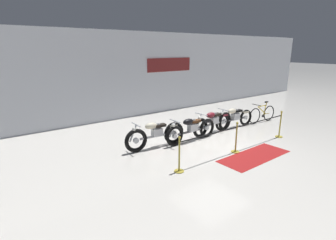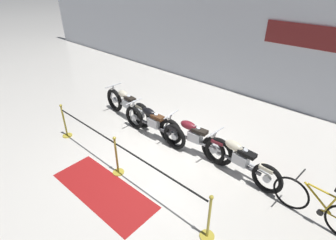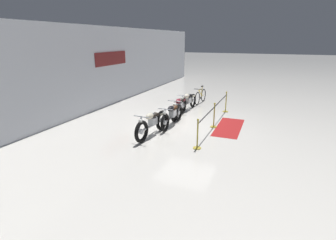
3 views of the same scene
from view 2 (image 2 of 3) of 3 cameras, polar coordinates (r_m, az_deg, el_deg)
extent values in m
plane|color=silver|center=(7.19, -2.20, -7.08)|extent=(120.00, 120.00, 0.00)
cube|color=silver|center=(10.28, 18.75, 15.94)|extent=(28.00, 0.25, 4.20)
cube|color=maroon|center=(9.50, 28.59, 15.64)|extent=(2.82, 0.04, 0.70)
torus|color=black|center=(9.27, -11.55, 4.29)|extent=(0.82, 0.20, 0.82)
torus|color=black|center=(8.14, -5.71, 1.01)|extent=(0.82, 0.20, 0.82)
cylinder|color=silver|center=(9.27, -11.55, 4.29)|extent=(0.20, 0.09, 0.19)
cylinder|color=silver|center=(8.14, -5.71, 1.01)|extent=(0.20, 0.09, 0.19)
cylinder|color=silver|center=(9.22, -12.03, 6.04)|extent=(0.31, 0.08, 0.59)
cube|color=silver|center=(8.58, -8.70, 3.60)|extent=(0.38, 0.25, 0.26)
cylinder|color=silver|center=(8.53, -8.97, 4.89)|extent=(0.19, 0.12, 0.24)
cylinder|color=silver|center=(8.46, -8.64, 4.72)|extent=(0.19, 0.12, 0.24)
cylinder|color=silver|center=(8.49, -6.69, 2.40)|extent=(0.70, 0.12, 0.07)
cube|color=#ADAFB5|center=(8.68, -8.83, 2.87)|extent=(1.21, 0.15, 0.06)
ellipsoid|color=beige|center=(8.65, -9.73, 5.62)|extent=(0.48, 0.25, 0.22)
cube|color=black|center=(8.39, -8.30, 4.66)|extent=(0.41, 0.23, 0.09)
cube|color=beige|center=(8.04, -6.04, 2.93)|extent=(0.33, 0.18, 0.08)
cylinder|color=silver|center=(9.03, -11.83, 7.39)|extent=(0.08, 0.62, 0.04)
sphere|color=silver|center=(9.15, -12.01, 6.72)|extent=(0.14, 0.14, 0.14)
torus|color=black|center=(8.13, -7.32, 0.57)|extent=(0.75, 0.12, 0.75)
torus|color=black|center=(7.14, 1.45, -3.67)|extent=(0.75, 0.12, 0.75)
cylinder|color=silver|center=(8.13, -7.32, 0.57)|extent=(0.18, 0.08, 0.18)
cylinder|color=silver|center=(7.14, 1.45, -3.67)|extent=(0.18, 0.08, 0.18)
cylinder|color=silver|center=(8.05, -7.88, 2.53)|extent=(0.30, 0.06, 0.59)
cube|color=silver|center=(7.49, -2.98, -0.51)|extent=(0.36, 0.23, 0.26)
cylinder|color=silver|center=(7.42, -3.25, 0.93)|extent=(0.18, 0.11, 0.24)
cylinder|color=silver|center=(7.37, -2.79, 0.73)|extent=(0.18, 0.11, 0.24)
cylinder|color=silver|center=(7.48, -0.56, -1.80)|extent=(0.70, 0.08, 0.07)
cube|color=#47474C|center=(7.60, -3.23, -1.29)|extent=(1.30, 0.08, 0.06)
ellipsoid|color=black|center=(7.51, -4.29, 1.79)|extent=(0.46, 0.23, 0.22)
cube|color=#4C2D19|center=(7.31, -2.30, 0.64)|extent=(0.40, 0.21, 0.09)
cube|color=black|center=(7.02, 1.17, -1.69)|extent=(0.32, 0.16, 0.08)
cylinder|color=silver|center=(7.86, -7.48, 4.01)|extent=(0.04, 0.62, 0.04)
sphere|color=silver|center=(7.98, -7.79, 3.27)|extent=(0.14, 0.14, 0.14)
torus|color=black|center=(7.34, 0.53, -2.49)|extent=(0.79, 0.18, 0.78)
torus|color=black|center=(6.68, 11.01, -6.77)|extent=(0.79, 0.18, 0.78)
cylinder|color=silver|center=(7.34, 0.53, -2.49)|extent=(0.19, 0.09, 0.18)
cylinder|color=silver|center=(6.68, 11.01, -6.77)|extent=(0.19, 0.09, 0.18)
cylinder|color=silver|center=(7.24, -0.03, -0.36)|extent=(0.31, 0.08, 0.59)
cube|color=silver|center=(6.87, 5.92, -3.59)|extent=(0.38, 0.25, 0.26)
cylinder|color=silver|center=(6.78, 5.72, -2.06)|extent=(0.19, 0.12, 0.24)
cylinder|color=silver|center=(6.74, 6.30, -2.29)|extent=(0.19, 0.12, 0.24)
cylinder|color=silver|center=(6.92, 8.58, -4.88)|extent=(0.70, 0.12, 0.07)
cube|color=#ADAFB5|center=(6.97, 5.52, -4.41)|extent=(1.22, 0.15, 0.06)
ellipsoid|color=maroon|center=(6.83, 4.42, -1.12)|extent=(0.48, 0.25, 0.22)
cube|color=black|center=(6.69, 6.95, -2.39)|extent=(0.41, 0.23, 0.09)
cube|color=maroon|center=(6.54, 10.86, -4.66)|extent=(0.33, 0.18, 0.08)
cylinder|color=silver|center=(7.05, 0.68, 1.23)|extent=(0.08, 0.62, 0.04)
sphere|color=silver|center=(7.16, 0.16, 0.44)|extent=(0.14, 0.14, 0.14)
torus|color=black|center=(6.76, 9.82, -6.44)|extent=(0.73, 0.15, 0.73)
torus|color=black|center=(6.24, 20.73, -11.85)|extent=(0.73, 0.15, 0.73)
cylinder|color=silver|center=(6.76, 9.82, -6.44)|extent=(0.18, 0.09, 0.17)
cylinder|color=silver|center=(6.24, 20.73, -11.85)|extent=(0.18, 0.09, 0.17)
cylinder|color=silver|center=(6.64, 9.42, -4.15)|extent=(0.31, 0.07, 0.59)
cube|color=silver|center=(6.35, 15.59, -8.14)|extent=(0.37, 0.24, 0.26)
cylinder|color=silver|center=(6.25, 15.52, -6.54)|extent=(0.19, 0.12, 0.24)
cylinder|color=silver|center=(6.22, 16.16, -6.84)|extent=(0.19, 0.12, 0.24)
cylinder|color=silver|center=(6.44, 18.36, -9.66)|extent=(0.70, 0.11, 0.07)
cube|color=#47474C|center=(6.45, 15.04, -8.94)|extent=(1.17, 0.13, 0.06)
ellipsoid|color=beige|center=(6.29, 14.14, -5.40)|extent=(0.47, 0.25, 0.22)
cube|color=black|center=(6.18, 16.88, -7.03)|extent=(0.41, 0.22, 0.09)
cube|color=beige|center=(6.09, 20.76, -9.78)|extent=(0.33, 0.18, 0.08)
cylinder|color=silver|center=(6.45, 10.38, -2.57)|extent=(0.07, 0.62, 0.04)
sphere|color=silver|center=(6.56, 9.71, -3.34)|extent=(0.14, 0.14, 0.14)
torus|color=black|center=(6.08, 25.14, -14.19)|extent=(0.74, 0.10, 0.74)
cylinder|color=gold|center=(5.87, 29.75, -14.45)|extent=(0.60, 0.08, 0.43)
cylinder|color=gold|center=(5.74, 30.72, -13.19)|extent=(0.55, 0.07, 0.04)
cylinder|color=gold|center=(5.80, 32.28, -14.85)|extent=(0.15, 0.05, 0.55)
cylinder|color=gold|center=(5.99, 32.45, -17.34)|extent=(0.46, 0.06, 0.03)
cylinder|color=black|center=(5.74, 26.80, -10.65)|extent=(0.06, 0.48, 0.03)
cylinder|color=black|center=(6.06, 30.18, -17.02)|extent=(0.12, 0.06, 0.12)
cylinder|color=gold|center=(8.41, -21.03, -3.17)|extent=(0.28, 0.28, 0.03)
cylinder|color=gold|center=(8.17, -21.64, -0.30)|extent=(0.05, 0.05, 0.95)
sphere|color=gold|center=(7.94, -22.33, 2.92)|extent=(0.08, 0.08, 0.08)
cylinder|color=black|center=(7.02, -17.53, -0.99)|extent=(2.33, 0.04, 0.04)
cylinder|color=black|center=(5.31, -2.68, -10.55)|extent=(2.52, 0.04, 0.04)
cylinder|color=gold|center=(6.65, -10.73, -11.11)|extent=(0.28, 0.28, 0.03)
cylinder|color=gold|center=(6.35, -11.14, -7.78)|extent=(0.05, 0.05, 0.95)
sphere|color=gold|center=(6.05, -11.62, -3.91)|extent=(0.08, 0.08, 0.08)
cylinder|color=gold|center=(5.39, 8.48, -23.70)|extent=(0.28, 0.28, 0.03)
cylinder|color=gold|center=(5.01, 8.92, -20.38)|extent=(0.05, 0.05, 0.95)
sphere|color=gold|center=(4.63, 9.43, -16.29)|extent=(0.08, 0.08, 0.08)
cube|color=maroon|center=(6.28, -13.90, -14.63)|extent=(2.67, 1.06, 0.01)
camera|label=1|loc=(11.25, -61.34, 9.93)|focal=28.00mm
camera|label=3|loc=(14.64, -48.28, 17.75)|focal=28.00mm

